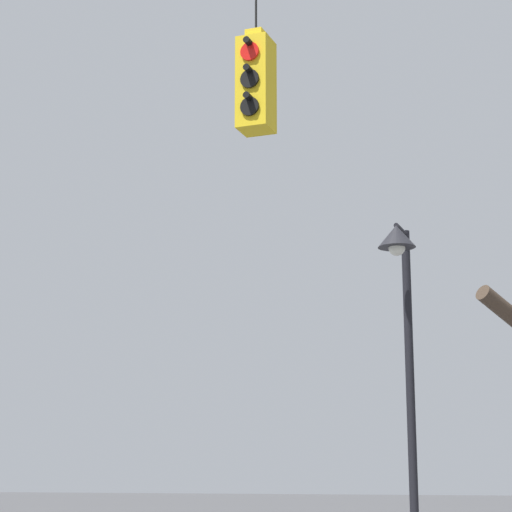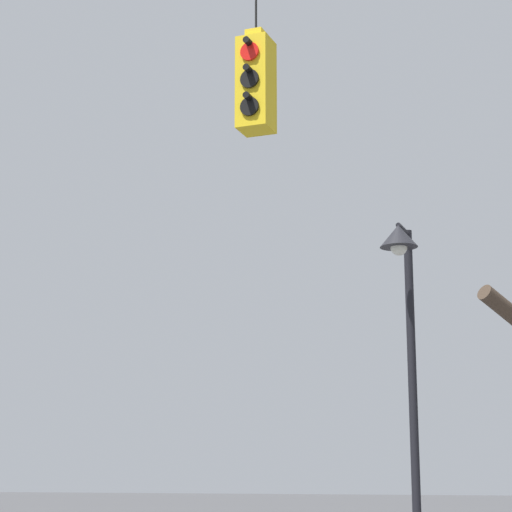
# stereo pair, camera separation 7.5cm
# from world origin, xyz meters

# --- Properties ---
(traffic_light_near_left_pole) EXTENTS (0.34, 0.58, 2.05)m
(traffic_light_near_left_pole) POSITION_xyz_m (-1.85, -0.38, 6.03)
(traffic_light_near_left_pole) COLOR yellow
(street_lamp) EXTENTS (0.52, 0.89, 5.41)m
(street_lamp) POSITION_xyz_m (-1.27, 3.76, 4.10)
(street_lamp) COLOR black
(street_lamp) RESTS_ON ground_plane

